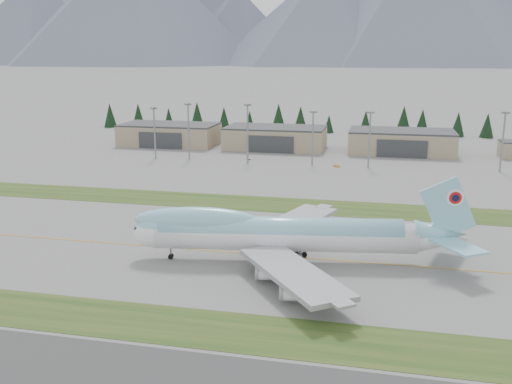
% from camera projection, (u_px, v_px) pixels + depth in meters
% --- Properties ---
extents(ground, '(7000.00, 7000.00, 0.00)m').
position_uv_depth(ground, '(221.00, 252.00, 135.36)').
color(ground, slate).
rests_on(ground, ground).
extents(grass_strip_near, '(400.00, 14.00, 0.08)m').
position_uv_depth(grass_strip_near, '(161.00, 324.00, 99.33)').
color(grass_strip_near, '#244217').
rests_on(grass_strip_near, ground).
extents(grass_strip_far, '(400.00, 18.00, 0.08)m').
position_uv_depth(grass_strip_far, '(261.00, 204.00, 178.02)').
color(grass_strip_far, '#244217').
rests_on(grass_strip_far, ground).
extents(taxiway_line_main, '(400.00, 0.40, 0.02)m').
position_uv_depth(taxiway_line_main, '(221.00, 252.00, 135.36)').
color(taxiway_line_main, orange).
rests_on(taxiway_line_main, ground).
extents(boeing_747_freighter, '(77.37, 65.78, 20.29)m').
position_uv_depth(boeing_747_freighter, '(281.00, 233.00, 127.45)').
color(boeing_747_freighter, white).
rests_on(boeing_747_freighter, ground).
extents(hangar_left, '(48.00, 26.60, 10.80)m').
position_uv_depth(hangar_left, '(170.00, 134.00, 290.92)').
color(hangar_left, tan).
rests_on(hangar_left, ground).
extents(hangar_center, '(48.00, 26.60, 10.80)m').
position_uv_depth(hangar_center, '(275.00, 138.00, 279.35)').
color(hangar_center, tan).
rests_on(hangar_center, ground).
extents(hangar_right, '(48.00, 26.60, 10.80)m').
position_uv_depth(hangar_right, '(401.00, 142.00, 266.72)').
color(hangar_right, tan).
rests_on(hangar_right, ground).
extents(floodlight_masts, '(147.31, 5.48, 24.96)m').
position_uv_depth(floodlight_masts, '(291.00, 125.00, 238.05)').
color(floodlight_masts, gray).
rests_on(floodlight_masts, ground).
extents(service_vehicle_a, '(2.77, 3.47, 1.11)m').
position_uv_depth(service_vehicle_a, '(248.00, 159.00, 251.68)').
color(service_vehicle_a, silver).
rests_on(service_vehicle_a, ground).
extents(service_vehicle_b, '(3.25, 2.43, 1.02)m').
position_uv_depth(service_vehicle_b, '(337.00, 167.00, 235.68)').
color(service_vehicle_b, gold).
rests_on(service_vehicle_b, ground).
extents(service_vehicle_c, '(3.02, 4.12, 1.11)m').
position_uv_depth(service_vehicle_c, '(417.00, 157.00, 257.19)').
color(service_vehicle_c, '#B3B2B7').
rests_on(service_vehicle_c, ground).
extents(conifer_belt, '(268.51, 14.47, 16.95)m').
position_uv_depth(conifer_belt, '(313.00, 120.00, 334.54)').
color(conifer_belt, black).
rests_on(conifer_belt, ground).
extents(mountain_ridge_front, '(4268.59, 1220.72, 489.72)m').
position_uv_depth(mountain_ridge_front, '(357.00, 6.00, 2170.25)').
color(mountain_ridge_front, '#444C5B').
rests_on(mountain_ridge_front, ground).
extents(mountain_ridge_rear, '(4503.36, 1077.15, 538.57)m').
position_uv_depth(mountain_ridge_rear, '(457.00, 8.00, 2748.01)').
color(mountain_ridge_rear, '#444C5B').
rests_on(mountain_ridge_rear, ground).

